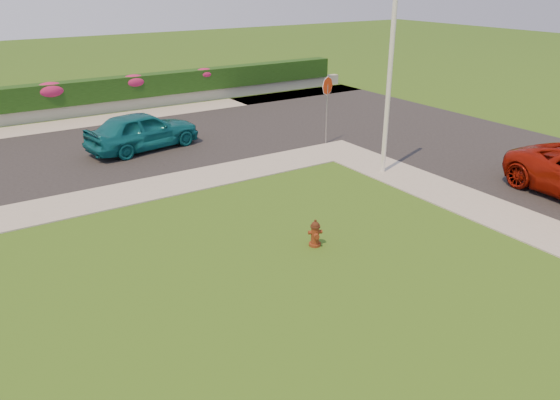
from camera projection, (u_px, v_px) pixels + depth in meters
ground at (344, 316)px, 11.09m from camera, size 120.00×120.00×0.00m
street_right at (528, 162)px, 20.22m from camera, size 8.00×32.00×0.04m
curb_corner at (338, 150)px, 21.59m from camera, size 2.00×2.00×0.04m
sidewalk_beyond at (68, 125)px, 25.34m from camera, size 34.00×2.00×0.04m
retaining_wall at (60, 112)px, 26.40m from camera, size 34.00×0.40×0.60m
hedge at (57, 94)px, 26.15m from camera, size 32.00×0.90×1.10m
fire_hydrant at (315, 234)px, 13.87m from camera, size 0.37×0.36×0.72m
sedan_teal at (143, 130)px, 21.40m from camera, size 4.71×2.57×1.52m
utility_pole at (389, 79)px, 17.96m from camera, size 0.16×0.16×6.54m
stop_sign at (327, 94)px, 21.69m from camera, size 0.71×0.28×2.76m
flower_clump_d at (50, 90)px, 25.84m from camera, size 1.53×0.98×0.76m
flower_clump_e at (134, 81)px, 27.87m from camera, size 1.39×0.89×0.70m
flower_clump_f at (204, 74)px, 29.85m from camera, size 1.22×0.78×0.61m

